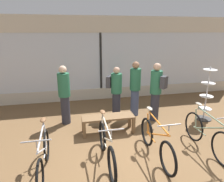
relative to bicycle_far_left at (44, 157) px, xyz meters
name	(u,v)px	position (x,y,z in m)	size (l,w,h in m)	color
ground_plane	(130,156)	(1.77, 0.23, -0.38)	(24.00, 24.00, 0.00)	brown
shop_back_wall	(101,58)	(1.77, 4.23, 1.26)	(12.00, 0.08, 3.20)	beige
bicycle_far_left	(44,157)	(0.00, 0.00, 0.00)	(0.46, 1.69, 1.02)	black
bicycle_left	(106,147)	(1.23, 0.11, 0.00)	(0.46, 1.75, 1.03)	black
bicycle_right	(156,142)	(2.31, 0.09, 0.00)	(0.46, 1.75, 1.02)	black
bicycle_far_right	(207,135)	(3.54, 0.08, 0.02)	(0.46, 1.76, 1.05)	black
accessory_rack	(206,98)	(4.61, 1.62, 0.31)	(0.48, 0.48, 1.67)	#333333
display_bench	(108,119)	(1.51, 1.40, 0.01)	(1.40, 0.44, 0.48)	brown
customer_near_rack	(116,90)	(1.96, 2.43, 0.48)	(0.56, 0.48, 1.61)	#2D2D38
customer_by_window	(135,88)	(2.58, 2.39, 0.55)	(0.43, 0.43, 1.76)	#424C6B
customer_mid_floor	(156,90)	(3.07, 1.88, 0.58)	(0.53, 0.55, 1.78)	#2D2D38
customer_near_bench	(64,94)	(0.38, 2.23, 0.54)	(0.47, 0.47, 1.74)	#2D2D38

